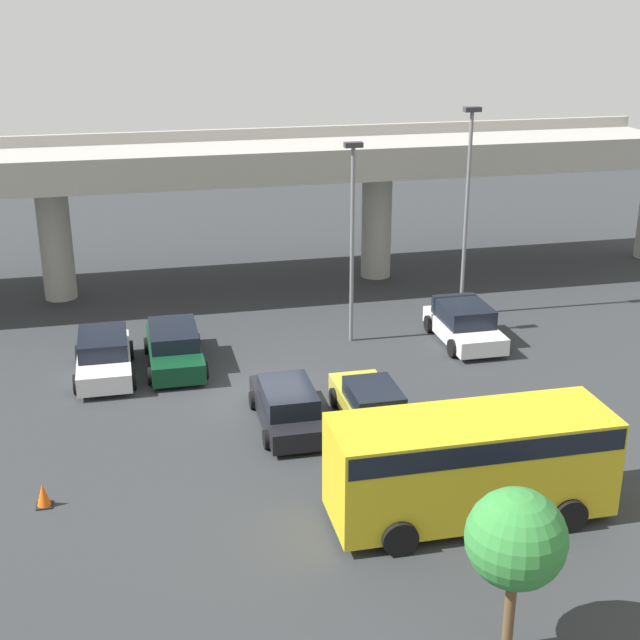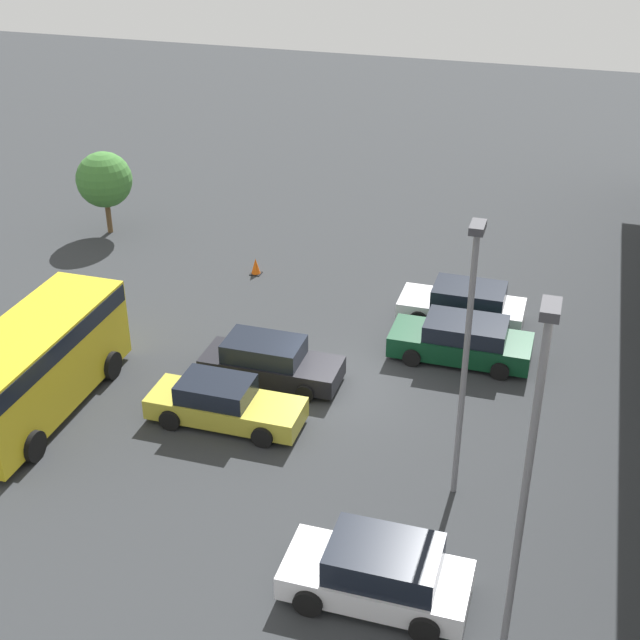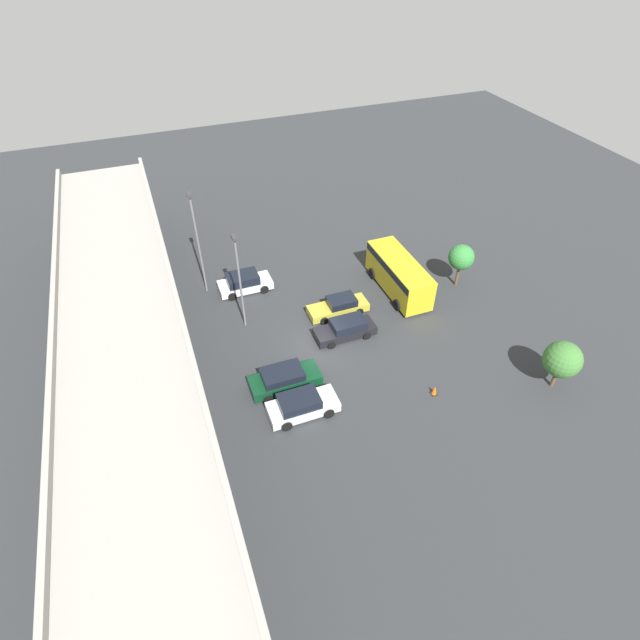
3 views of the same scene
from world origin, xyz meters
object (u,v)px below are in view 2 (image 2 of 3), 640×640
Objects in this scene: shuttle_bus at (34,362)px; parked_car_3 at (223,403)px; parked_car_0 at (464,305)px; parked_car_4 at (379,573)px; lamp_post_near_aisle at (467,345)px; traffic_cone at (256,267)px; parked_car_2 at (269,361)px; lamp_post_mid_lot at (527,477)px; parked_car_1 at (462,340)px; tree_front_left at (104,180)px.

parked_car_3 is at bearing -79.77° from shuttle_bus.
parked_car_4 is (14.26, 0.17, 0.03)m from parked_car_0.
traffic_cone is (-11.49, -10.18, -4.40)m from lamp_post_near_aisle.
shuttle_bus is at bearing -149.48° from parked_car_2.
traffic_cone is (-7.52, -3.30, -0.37)m from parked_car_2.
lamp_post_mid_lot reaches higher than parked_car_2.
parked_car_1 is 8.30m from lamp_post_near_aisle.
parked_car_1 is at bearing -90.86° from parked_car_4.
parked_car_0 is at bearing -168.06° from lamp_post_mid_lot.
parked_car_1 is at bearing 28.55° from parked_car_2.
parked_car_2 is 15.03m from tree_front_left.
tree_front_left is at bearing 130.74° from parked_car_3.
lamp_post_mid_lot is at bearing 19.57° from lamp_post_near_aisle.
shuttle_bus reaches higher than parked_car_4.
parked_car_2 is 7.49m from shuttle_bus.
lamp_post_mid_lot reaches higher than tree_front_left.
lamp_post_mid_lot reaches higher than parked_car_1.
parked_car_3 is 16.56m from tree_front_left.
parked_car_4 is 24.98m from tree_front_left.
parked_car_2 is at bearing 23.69° from traffic_cone.
parked_car_0 is at bearing -89.33° from parked_car_4.
lamp_post_mid_lot is at bearing -47.06° from parked_car_2.
lamp_post_mid_lot is at bearing 102.84° from parked_car_1.
parked_car_2 is 10.20m from parked_car_4.
shuttle_bus is at bearing -90.88° from lamp_post_near_aisle.
parked_car_1 is 6.77m from parked_car_2.
lamp_post_mid_lot reaches higher than parked_car_3.
parked_car_4 is at bearing -14.02° from lamp_post_near_aisle.
parked_car_0 is 1.21× the size of tree_front_left.
shuttle_bus is (1.05, -5.85, 1.09)m from parked_car_3.
tree_front_left is (-3.91, -16.88, 1.79)m from parked_car_0.
parked_car_2 is 13.75m from lamp_post_mid_lot.
parked_car_0 reaches higher than parked_car_1.
parked_car_0 is at bearing -172.58° from lamp_post_near_aisle.
lamp_post_near_aisle reaches higher than parked_car_1.
parked_car_0 is 9.07m from traffic_cone.
parked_car_3 is 0.60× the size of lamp_post_near_aisle.
parked_car_0 is at bearing 46.22° from parked_car_2.
shuttle_bus is 0.84× the size of lamp_post_mid_lot.
tree_front_left is (-19.26, -20.13, -2.68)m from lamp_post_mid_lot.
parked_car_0 is at bearing -82.53° from parked_car_1.
traffic_cone is at bearing 113.69° from parked_car_2.
parked_car_4 is (11.65, -0.17, 0.05)m from parked_car_1.
parked_car_0 is 8.09m from parked_car_2.
parked_car_3 is 8.55m from lamp_post_near_aisle.
lamp_post_near_aisle is at bearing 41.53° from traffic_cone.
parked_car_4 is at bearing 29.64° from traffic_cone.
parked_car_1 is 18.51m from tree_front_left.
lamp_post_near_aisle is 5.90m from lamp_post_mid_lot.
parked_car_4 is at bearing 89.14° from parked_car_1.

